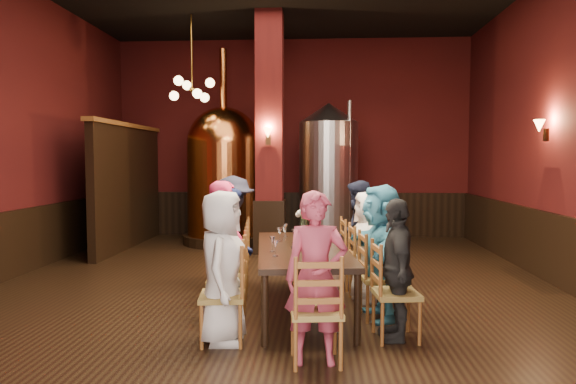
# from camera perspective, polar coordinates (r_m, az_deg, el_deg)

# --- Properties ---
(room) EXTENTS (10.00, 10.02, 4.50)m
(room) POSITION_cam_1_polar(r_m,az_deg,el_deg) (6.89, -1.78, 7.66)
(room) COLOR black
(room) RESTS_ON ground
(wainscot_right) EXTENTS (0.08, 9.90, 1.00)m
(wainscot_right) POSITION_cam_1_polar(r_m,az_deg,el_deg) (7.72, 29.16, -6.27)
(wainscot_right) COLOR black
(wainscot_right) RESTS_ON ground
(wainscot_back) EXTENTS (7.90, 0.08, 1.00)m
(wainscot_back) POSITION_cam_1_polar(r_m,az_deg,el_deg) (11.89, 0.43, -2.46)
(wainscot_back) COLOR black
(wainscot_back) RESTS_ON ground
(column) EXTENTS (0.58, 0.58, 4.50)m
(column) POSITION_cam_1_polar(r_m,az_deg,el_deg) (9.71, -2.03, 6.50)
(column) COLOR #4A100F
(column) RESTS_ON ground
(partition) EXTENTS (0.22, 3.50, 2.40)m
(partition) POSITION_cam_1_polar(r_m,az_deg,el_deg) (10.77, -17.36, 0.47)
(partition) COLOR black
(partition) RESTS_ON ground
(pendant_cluster) EXTENTS (0.90, 0.90, 1.70)m
(pendant_cluster) POSITION_cam_1_polar(r_m,az_deg,el_deg) (10.13, -10.62, 11.15)
(pendant_cluster) COLOR #A57226
(pendant_cluster) RESTS_ON room
(sconce_wall) EXTENTS (0.20, 0.20, 0.36)m
(sconce_wall) POSITION_cam_1_polar(r_m,az_deg,el_deg) (8.33, 26.76, 6.24)
(sconce_wall) COLOR black
(sconce_wall) RESTS_ON room
(sconce_column) EXTENTS (0.20, 0.20, 0.36)m
(sconce_column) POSITION_cam_1_polar(r_m,az_deg,el_deg) (9.41, -2.21, 6.29)
(sconce_column) COLOR black
(sconce_column) RESTS_ON column
(dining_table) EXTENTS (1.27, 2.50, 0.75)m
(dining_table) POSITION_cam_1_polar(r_m,az_deg,el_deg) (6.01, 1.54, -6.71)
(dining_table) COLOR black
(dining_table) RESTS_ON ground
(chair_0) EXTENTS (0.51, 0.51, 0.92)m
(chair_0) POSITION_cam_1_polar(r_m,az_deg,el_deg) (5.08, -7.33, -11.31)
(chair_0) COLOR brown
(chair_0) RESTS_ON ground
(person_0) EXTENTS (0.47, 0.72, 1.47)m
(person_0) POSITION_cam_1_polar(r_m,az_deg,el_deg) (5.02, -7.35, -8.27)
(person_0) COLOR silver
(person_0) RESTS_ON ground
(chair_1) EXTENTS (0.51, 0.51, 0.92)m
(chair_1) POSITION_cam_1_polar(r_m,az_deg,el_deg) (5.73, -6.82, -9.58)
(chair_1) COLOR brown
(chair_1) RESTS_ON ground
(person_1) EXTENTS (0.40, 0.58, 1.54)m
(person_1) POSITION_cam_1_polar(r_m,az_deg,el_deg) (5.67, -6.85, -6.55)
(person_1) COLOR #CB224D
(person_1) RESTS_ON ground
(chair_2) EXTENTS (0.51, 0.51, 0.92)m
(chair_2) POSITION_cam_1_polar(r_m,az_deg,el_deg) (6.37, -6.43, -8.22)
(chair_2) COLOR brown
(chair_2) RESTS_ON ground
(person_2) EXTENTS (0.46, 0.75, 1.44)m
(person_2) POSITION_cam_1_polar(r_m,az_deg,el_deg) (6.32, -6.45, -5.92)
(person_2) COLOR navy
(person_2) RESTS_ON ground
(chair_3) EXTENTS (0.51, 0.51, 0.92)m
(chair_3) POSITION_cam_1_polar(r_m,az_deg,el_deg) (7.03, -6.11, -7.10)
(chair_3) COLOR brown
(chair_3) RESTS_ON ground
(person_3) EXTENTS (0.67, 1.05, 1.55)m
(person_3) POSITION_cam_1_polar(r_m,az_deg,el_deg) (6.97, -6.12, -4.56)
(person_3) COLOR black
(person_3) RESTS_ON ground
(chair_4) EXTENTS (0.51, 0.51, 0.92)m
(chair_4) POSITION_cam_1_polar(r_m,az_deg,el_deg) (5.24, 11.93, -10.90)
(chair_4) COLOR brown
(chair_4) RESTS_ON ground
(person_4) EXTENTS (0.35, 0.82, 1.39)m
(person_4) POSITION_cam_1_polar(r_m,az_deg,el_deg) (5.18, 11.96, -8.38)
(person_4) COLOR black
(person_4) RESTS_ON ground
(chair_5) EXTENTS (0.51, 0.51, 0.92)m
(chair_5) POSITION_cam_1_polar(r_m,az_deg,el_deg) (5.87, 10.21, -9.29)
(chair_5) COLOR brown
(chair_5) RESTS_ON ground
(person_5) EXTENTS (0.61, 1.43, 1.50)m
(person_5) POSITION_cam_1_polar(r_m,az_deg,el_deg) (5.81, 10.25, -6.52)
(person_5) COLOR teal
(person_5) RESTS_ON ground
(chair_6) EXTENTS (0.51, 0.51, 0.92)m
(chair_6) POSITION_cam_1_polar(r_m,az_deg,el_deg) (6.50, 8.87, -8.01)
(chair_6) COLOR brown
(chair_6) RESTS_ON ground
(person_6) EXTENTS (0.51, 0.72, 1.37)m
(person_6) POSITION_cam_1_polar(r_m,az_deg,el_deg) (6.45, 8.89, -6.04)
(person_6) COLOR white
(person_6) RESTS_ON ground
(chair_7) EXTENTS (0.51, 0.51, 0.92)m
(chair_7) POSITION_cam_1_polar(r_m,az_deg,el_deg) (7.14, 7.75, -6.94)
(chair_7) COLOR brown
(chair_7) RESTS_ON ground
(person_7) EXTENTS (0.41, 0.74, 1.48)m
(person_7) POSITION_cam_1_polar(r_m,az_deg,el_deg) (7.09, 7.77, -4.70)
(person_7) COLOR black
(person_7) RESTS_ON ground
(chair_8) EXTENTS (0.51, 0.51, 0.92)m
(chair_8) POSITION_cam_1_polar(r_m,az_deg,el_deg) (4.56, 3.13, -13.03)
(chair_8) COLOR brown
(chair_8) RESTS_ON ground
(person_8) EXTENTS (0.57, 0.40, 1.50)m
(person_8) POSITION_cam_1_polar(r_m,az_deg,el_deg) (4.49, 3.15, -9.48)
(person_8) COLOR #9E344B
(person_8) RESTS_ON ground
(copper_kettle) EXTENTS (1.88, 1.88, 4.04)m
(copper_kettle) POSITION_cam_1_polar(r_m,az_deg,el_deg) (10.81, -7.12, 2.07)
(copper_kettle) COLOR black
(copper_kettle) RESTS_ON ground
(steel_vessel) EXTENTS (1.25, 1.25, 2.92)m
(steel_vessel) POSITION_cam_1_polar(r_m,az_deg,el_deg) (10.63, 4.53, 2.00)
(steel_vessel) COLOR #B2B2B7
(steel_vessel) RESTS_ON ground
(rose_vase) EXTENTS (0.22, 0.22, 0.37)m
(rose_vase) POSITION_cam_1_polar(r_m,az_deg,el_deg) (6.96, 1.78, -2.73)
(rose_vase) COLOR white
(rose_vase) RESTS_ON dining_table
(wine_glass_0) EXTENTS (0.07, 0.07, 0.17)m
(wine_glass_0) POSITION_cam_1_polar(r_m,az_deg,el_deg) (5.41, -1.42, -6.28)
(wine_glass_0) COLOR white
(wine_glass_0) RESTS_ON dining_table
(wine_glass_1) EXTENTS (0.07, 0.07, 0.17)m
(wine_glass_1) POSITION_cam_1_polar(r_m,az_deg,el_deg) (5.68, -1.74, -5.81)
(wine_glass_1) COLOR white
(wine_glass_1) RESTS_ON dining_table
(wine_glass_2) EXTENTS (0.07, 0.07, 0.17)m
(wine_glass_2) POSITION_cam_1_polar(r_m,az_deg,el_deg) (5.74, 2.87, -5.71)
(wine_glass_2) COLOR white
(wine_glass_2) RESTS_ON dining_table
(wine_glass_3) EXTENTS (0.07, 0.07, 0.17)m
(wine_glass_3) POSITION_cam_1_polar(r_m,az_deg,el_deg) (5.03, 0.69, -7.05)
(wine_glass_3) COLOR white
(wine_glass_3) RESTS_ON dining_table
(wine_glass_4) EXTENTS (0.07, 0.07, 0.17)m
(wine_glass_4) POSITION_cam_1_polar(r_m,az_deg,el_deg) (6.76, -0.27, -4.29)
(wine_glass_4) COLOR white
(wine_glass_4) RESTS_ON dining_table
(wine_glass_5) EXTENTS (0.07, 0.07, 0.17)m
(wine_glass_5) POSITION_cam_1_polar(r_m,az_deg,el_deg) (6.37, -0.94, -4.77)
(wine_glass_5) COLOR white
(wine_glass_5) RESTS_ON dining_table
(wine_glass_6) EXTENTS (0.07, 0.07, 0.17)m
(wine_glass_6) POSITION_cam_1_polar(r_m,az_deg,el_deg) (6.23, 2.88, -4.97)
(wine_glass_6) COLOR white
(wine_glass_6) RESTS_ON dining_table
(wine_glass_7) EXTENTS (0.07, 0.07, 0.17)m
(wine_glass_7) POSITION_cam_1_polar(r_m,az_deg,el_deg) (6.49, -0.41, -4.61)
(wine_glass_7) COLOR white
(wine_glass_7) RESTS_ON dining_table
(wine_glass_8) EXTENTS (0.07, 0.07, 0.17)m
(wine_glass_8) POSITION_cam_1_polar(r_m,az_deg,el_deg) (6.14, 0.74, -5.09)
(wine_glass_8) COLOR white
(wine_glass_8) RESTS_ON dining_table
(wine_glass_9) EXTENTS (0.07, 0.07, 0.17)m
(wine_glass_9) POSITION_cam_1_polar(r_m,az_deg,el_deg) (6.26, 0.70, -4.93)
(wine_glass_9) COLOR white
(wine_glass_9) RESTS_ON dining_table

